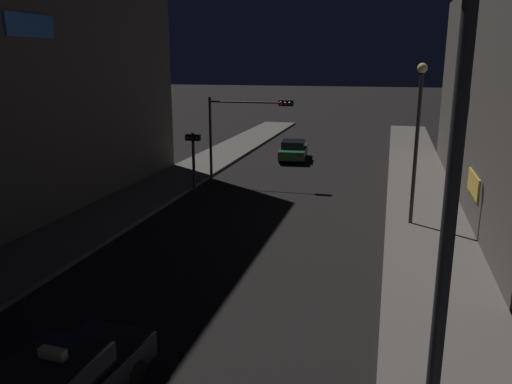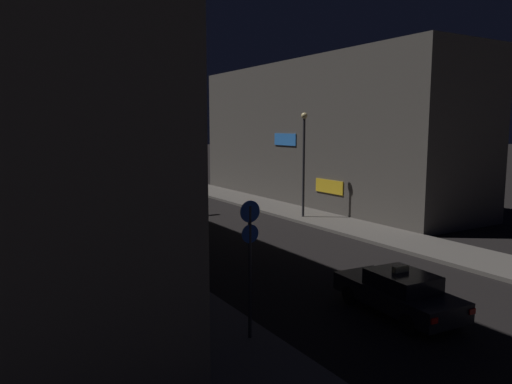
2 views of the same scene
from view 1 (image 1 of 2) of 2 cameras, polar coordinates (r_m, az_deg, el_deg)
sidewalk_left at (r=29.59m, az=-9.97°, el=0.81°), size 3.49×61.84×0.18m
sidewalk_right at (r=27.03m, az=18.08°, el=-0.99°), size 3.49×61.84×0.18m
far_car at (r=36.94m, az=4.19°, el=4.71°), size 2.26×4.61×1.42m
traffic_light_overhead at (r=29.49m, az=-1.47°, el=7.96°), size 4.97×0.42×4.92m
traffic_light_left_kerb at (r=27.70m, az=-7.04°, el=4.75°), size 0.80×0.42×3.22m
street_lamp_near_block at (r=5.93m, az=20.60°, el=-4.47°), size 0.45×0.45×7.79m
street_lamp_far_block at (r=22.17m, az=17.60°, el=6.93°), size 0.41×0.41×6.69m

